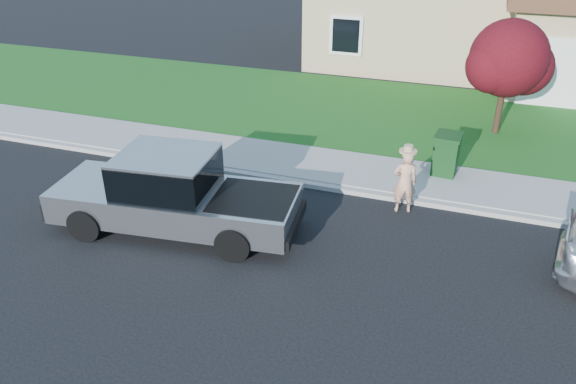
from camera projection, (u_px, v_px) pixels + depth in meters
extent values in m
plane|color=black|center=(302.00, 254.00, 11.44)|extent=(80.00, 80.00, 0.00)
cube|color=gray|center=(378.00, 195.00, 13.54)|extent=(40.00, 0.20, 0.12)
cube|color=gray|center=(386.00, 175.00, 14.45)|extent=(40.00, 2.00, 0.15)
cube|color=#154916|center=(411.00, 117.00, 18.20)|extent=(40.00, 7.00, 0.10)
cube|color=black|center=(346.00, 36.00, 21.67)|extent=(1.30, 0.10, 1.50)
cylinder|color=black|center=(86.00, 224.00, 11.77)|extent=(0.76, 0.35, 0.73)
cylinder|color=black|center=(124.00, 188.00, 13.22)|extent=(0.76, 0.35, 0.73)
cylinder|color=black|center=(233.00, 244.00, 11.13)|extent=(0.76, 0.35, 0.73)
cylinder|color=black|center=(257.00, 203.00, 12.58)|extent=(0.76, 0.35, 0.73)
cube|color=#A7AAAE|center=(176.00, 203.00, 12.03)|extent=(5.38, 2.37, 0.66)
cube|color=black|center=(166.00, 173.00, 11.73)|extent=(2.09, 1.90, 0.78)
cube|color=#A7AAAE|center=(164.00, 156.00, 11.54)|extent=(2.09, 1.90, 0.07)
cube|color=black|center=(253.00, 199.00, 11.54)|extent=(1.80, 1.72, 0.05)
cube|color=black|center=(67.00, 195.00, 12.62)|extent=(0.29, 1.74, 0.37)
cube|color=black|center=(296.00, 224.00, 11.60)|extent=(0.29, 1.74, 0.23)
cube|color=black|center=(155.00, 155.00, 12.77)|extent=(0.13, 0.21, 0.16)
imported|color=tan|center=(405.00, 182.00, 12.66)|extent=(0.62, 0.49, 1.49)
cylinder|color=tan|center=(408.00, 151.00, 12.29)|extent=(0.40, 0.40, 0.04)
cylinder|color=tan|center=(409.00, 148.00, 12.26)|extent=(0.20, 0.20, 0.14)
cylinder|color=black|center=(499.00, 108.00, 16.59)|extent=(0.19, 0.19, 1.54)
sphere|color=#4B1016|center=(509.00, 58.00, 15.89)|extent=(2.21, 2.21, 2.21)
sphere|color=#4B1016|center=(525.00, 67.00, 16.13)|extent=(1.63, 1.63, 1.63)
sphere|color=#4B1016|center=(493.00, 66.00, 15.85)|extent=(1.54, 1.54, 1.54)
cube|color=black|center=(446.00, 155.00, 14.19)|extent=(0.64, 0.73, 0.97)
cube|color=black|center=(449.00, 136.00, 13.94)|extent=(0.70, 0.79, 0.08)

